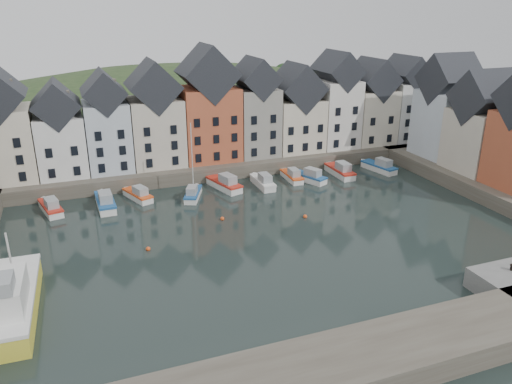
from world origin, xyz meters
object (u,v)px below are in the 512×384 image
boat_a (51,207)px  large_vessel (12,301)px  boat_d (193,194)px  mooring_bollard (512,267)px

boat_a → large_vessel: (-2.76, -23.72, 0.97)m
boat_d → mooring_bollard: boat_d is taller
boat_a → mooring_bollard: (40.64, -34.95, 1.61)m
large_vessel → mooring_bollard: (43.40, -11.24, 0.64)m
boat_a → boat_d: 18.41m
boat_a → large_vessel: bearing=-110.4°
boat_a → large_vessel: 23.90m
large_vessel → mooring_bollard: 44.84m
boat_d → large_vessel: 30.64m
large_vessel → mooring_bollard: size_ratio=24.55×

